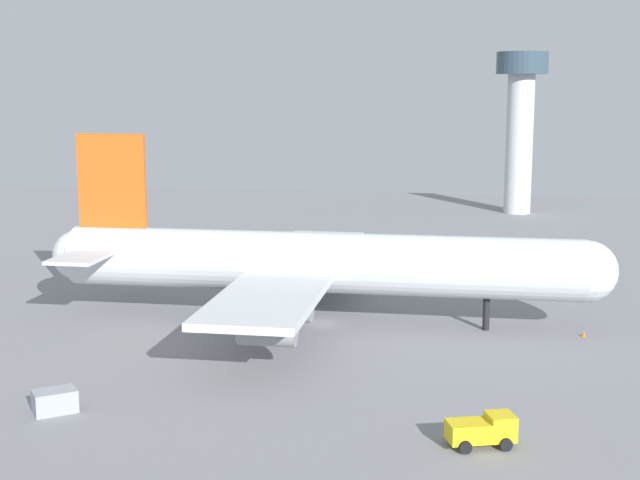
{
  "coord_description": "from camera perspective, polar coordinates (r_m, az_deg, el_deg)",
  "views": [
    {
      "loc": [
        14.78,
        -88.79,
        24.23
      ],
      "look_at": [
        0.0,
        0.0,
        8.77
      ],
      "focal_mm": 49.9,
      "sensor_mm": 36.0,
      "label": 1
    }
  ],
  "objects": [
    {
      "name": "cargo_container_fore",
      "position": [
        71.08,
        -16.64,
        -9.87
      ],
      "size": [
        3.79,
        3.59,
        1.73
      ],
      "color": "#999EA8",
      "rests_on": "ground_plane"
    },
    {
      "name": "ground_plane",
      "position": [
        93.21,
        0.0,
        -5.32
      ],
      "size": [
        235.85,
        235.85,
        0.0
      ],
      "primitive_type": "plane",
      "color": "gray"
    },
    {
      "name": "catering_truck",
      "position": [
        63.06,
        10.39,
        -11.88
      ],
      "size": [
        5.0,
        3.54,
        2.2
      ],
      "color": "yellow",
      "rests_on": "ground_plane"
    },
    {
      "name": "control_tower",
      "position": [
        176.89,
        12.72,
        7.81
      ],
      "size": [
        9.8,
        9.8,
        30.97
      ],
      "color": "silver",
      "rests_on": "ground_plane"
    },
    {
      "name": "safety_cone_nose",
      "position": [
        91.84,
        16.55,
        -5.78
      ],
      "size": [
        0.4,
        0.4,
        0.57
      ],
      "primitive_type": "cone",
      "color": "orange",
      "rests_on": "ground_plane"
    },
    {
      "name": "cargo_airplane",
      "position": [
        91.8,
        -0.09,
        -1.51
      ],
      "size": [
        58.96,
        46.87,
        19.48
      ],
      "color": "silver",
      "rests_on": "ground_plane"
    }
  ]
}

